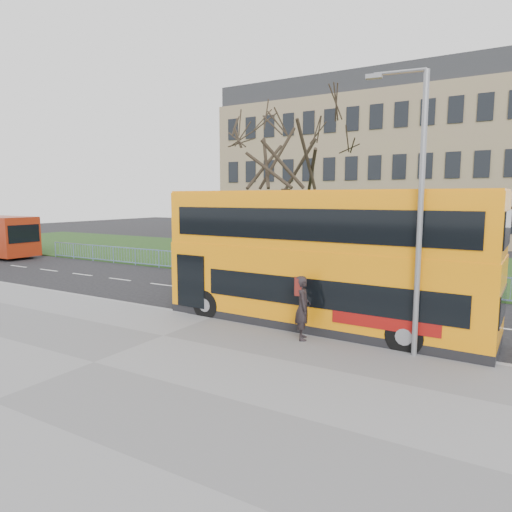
# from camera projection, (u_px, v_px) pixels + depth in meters

# --- Properties ---
(ground) EXTENTS (120.00, 120.00, 0.00)m
(ground) POSITION_uv_depth(u_px,v_px,m) (237.00, 311.00, 17.50)
(ground) COLOR black
(ground) RESTS_ON ground
(pavement) EXTENTS (80.00, 10.50, 0.12)m
(pavement) POSITION_uv_depth(u_px,v_px,m) (94.00, 364.00, 11.73)
(pavement) COLOR slate
(pavement) RESTS_ON ground
(kerb) EXTENTS (80.00, 0.20, 0.14)m
(kerb) POSITION_uv_depth(u_px,v_px,m) (213.00, 318.00, 16.16)
(kerb) COLOR gray
(kerb) RESTS_ON ground
(grass_verge) EXTENTS (80.00, 15.40, 0.08)m
(grass_verge) POSITION_uv_depth(u_px,v_px,m) (356.00, 263.00, 29.70)
(grass_verge) COLOR #1A3513
(grass_verge) RESTS_ON ground
(guard_railing) EXTENTS (40.00, 0.12, 1.10)m
(guard_railing) POSITION_uv_depth(u_px,v_px,m) (308.00, 272.00, 23.06)
(guard_railing) COLOR #6780B8
(guard_railing) RESTS_ON ground
(bare_tree) EXTENTS (7.91, 7.91, 11.30)m
(bare_tree) POSITION_uv_depth(u_px,v_px,m) (286.00, 173.00, 26.81)
(bare_tree) COLOR black
(bare_tree) RESTS_ON grass_verge
(civic_building) EXTENTS (30.00, 15.00, 14.00)m
(civic_building) POSITION_uv_depth(u_px,v_px,m) (374.00, 172.00, 49.01)
(civic_building) COLOR #8E7E5A
(civic_building) RESTS_ON ground
(yellow_bus) EXTENTS (10.78, 2.86, 4.49)m
(yellow_bus) POSITION_uv_depth(u_px,v_px,m) (320.00, 256.00, 14.94)
(yellow_bus) COLOR orange
(yellow_bus) RESTS_ON ground
(pedestrian) EXTENTS (0.73, 0.83, 1.91)m
(pedestrian) POSITION_uv_depth(u_px,v_px,m) (303.00, 308.00, 13.50)
(pedestrian) COLOR black
(pedestrian) RESTS_ON pavement
(street_lamp) EXTENTS (1.57, 0.36, 7.41)m
(street_lamp) POSITION_uv_depth(u_px,v_px,m) (417.00, 203.00, 11.77)
(street_lamp) COLOR gray
(street_lamp) RESTS_ON pavement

